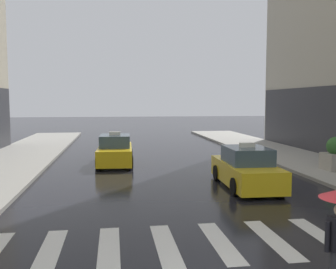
{
  "coord_description": "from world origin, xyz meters",
  "views": [
    {
      "loc": [
        -2.56,
        -5.61,
        3.44
      ],
      "look_at": [
        -0.56,
        8.0,
        2.22
      ],
      "focal_mm": 39.87,
      "sensor_mm": 36.0,
      "label": 1
    }
  ],
  "objects": [
    {
      "name": "taxi_second",
      "position": [
        -2.49,
        14.95,
        0.72
      ],
      "size": [
        2.05,
        4.6,
        1.8
      ],
      "color": "yellow",
      "rests_on": "ground"
    },
    {
      "name": "crosswalk_markings",
      "position": [
        -0.0,
        3.0,
        0.0
      ],
      "size": [
        11.3,
        2.8,
        0.01
      ],
      "color": "silver",
      "rests_on": "ground"
    },
    {
      "name": "planter_mid_block",
      "position": [
        8.05,
        10.85,
        0.87
      ],
      "size": [
        1.1,
        1.1,
        1.6
      ],
      "color": "#A8A399",
      "rests_on": "curb_right"
    },
    {
      "name": "taxi_lead",
      "position": [
        2.72,
        8.63,
        0.72
      ],
      "size": [
        2.03,
        4.59,
        1.8
      ],
      "color": "yellow",
      "rests_on": "ground"
    }
  ]
}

